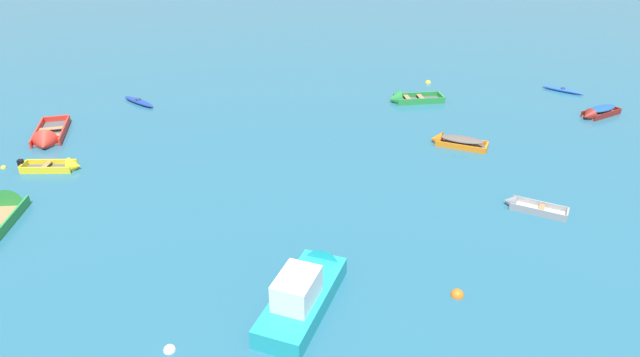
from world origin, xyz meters
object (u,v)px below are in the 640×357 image
(kayak_blue_midfield_right, at_px, (563,90))
(mooring_buoy_trailing, at_px, (428,83))
(rowboat_red_back_row_center, at_px, (47,140))
(rowboat_green_center, at_px, (5,208))
(rowboat_grey_far_back, at_px, (523,205))
(rowboat_green_far_right, at_px, (405,99))
(motor_launch_turquoise_outer_left, at_px, (307,289))
(mooring_buoy_between_boats_right, at_px, (457,295))
(kayak_deep_blue_back_row_left, at_px, (139,102))
(mooring_buoy_far_field, at_px, (4,168))
(mooring_buoy_between_boats_left, at_px, (170,350))
(rowboat_maroon_cluster_inner, at_px, (597,113))
(rowboat_orange_cluster_outer, at_px, (452,141))
(rowboat_yellow_foreground_center, at_px, (61,167))

(kayak_blue_midfield_right, distance_m, mooring_buoy_trailing, 9.71)
(rowboat_red_back_row_center, xyz_separation_m, rowboat_green_center, (0.48, -7.90, 0.01))
(mooring_buoy_trailing, bearing_deg, rowboat_grey_far_back, -95.28)
(rowboat_green_far_right, bearing_deg, motor_launch_turquoise_outer_left, -115.25)
(mooring_buoy_between_boats_right, bearing_deg, kayak_blue_midfield_right, 52.17)
(kayak_deep_blue_back_row_left, bearing_deg, rowboat_green_center, -104.87)
(rowboat_green_center, bearing_deg, mooring_buoy_far_field, 110.64)
(rowboat_green_far_right, distance_m, mooring_buoy_between_boats_left, 25.46)
(mooring_buoy_between_boats_left, bearing_deg, mooring_buoy_between_boats_right, 6.99)
(rowboat_maroon_cluster_inner, bearing_deg, rowboat_orange_cluster_outer, -164.72)
(rowboat_green_far_right, relative_size, mooring_buoy_between_boats_left, 9.81)
(rowboat_grey_far_back, bearing_deg, mooring_buoy_trailing, 84.72)
(rowboat_maroon_cluster_inner, relative_size, mooring_buoy_between_boats_right, 6.84)
(kayak_deep_blue_back_row_left, bearing_deg, rowboat_green_far_right, -7.20)
(kayak_blue_midfield_right, relative_size, mooring_buoy_between_boats_right, 5.20)
(rowboat_red_back_row_center, bearing_deg, mooring_buoy_between_boats_left, -63.79)
(mooring_buoy_trailing, distance_m, mooring_buoy_between_boats_left, 30.38)
(rowboat_grey_far_back, bearing_deg, rowboat_green_center, 172.55)
(rowboat_red_back_row_center, bearing_deg, rowboat_grey_far_back, -24.74)
(rowboat_green_far_right, bearing_deg, mooring_buoy_far_field, -163.70)
(rowboat_maroon_cluster_inner, bearing_deg, kayak_blue_midfield_right, 83.45)
(rowboat_green_far_right, relative_size, rowboat_maroon_cluster_inner, 1.17)
(kayak_blue_midfield_right, xyz_separation_m, mooring_buoy_far_field, (-35.88, -7.44, -0.13))
(rowboat_green_center, bearing_deg, kayak_deep_blue_back_row_left, 75.13)
(rowboat_maroon_cluster_inner, xyz_separation_m, motor_launch_turquoise_outer_left, (-20.81, -15.14, 0.27))
(kayak_blue_midfield_right, xyz_separation_m, mooring_buoy_between_boats_left, (-25.93, -21.86, -0.13))
(kayak_blue_midfield_right, height_order, mooring_buoy_far_field, kayak_blue_midfield_right)
(kayak_deep_blue_back_row_left, xyz_separation_m, mooring_buoy_between_boats_right, (14.32, -22.47, -0.15))
(motor_launch_turquoise_outer_left, distance_m, rowboat_orange_cluster_outer, 15.70)
(rowboat_yellow_foreground_center, bearing_deg, rowboat_grey_far_back, -18.11)
(mooring_buoy_trailing, bearing_deg, kayak_blue_midfield_right, -20.66)
(rowboat_grey_far_back, relative_size, mooring_buoy_between_boats_left, 6.95)
(rowboat_green_far_right, relative_size, mooring_buoy_between_boats_right, 8.00)
(mooring_buoy_far_field, distance_m, mooring_buoy_trailing, 28.92)
(mooring_buoy_far_field, bearing_deg, kayak_deep_blue_back_row_left, 59.14)
(rowboat_green_center, relative_size, mooring_buoy_trailing, 10.58)
(rowboat_orange_cluster_outer, relative_size, mooring_buoy_far_field, 11.24)
(mooring_buoy_between_boats_right, bearing_deg, motor_launch_turquoise_outer_left, 174.93)
(mooring_buoy_between_boats_right, bearing_deg, mooring_buoy_trailing, 73.91)
(rowboat_orange_cluster_outer, relative_size, rowboat_grey_far_back, 1.21)
(rowboat_grey_far_back, height_order, rowboat_green_center, rowboat_green_center)
(mooring_buoy_between_boats_right, xyz_separation_m, mooring_buoy_trailing, (6.94, 24.07, 0.00))
(motor_launch_turquoise_outer_left, xyz_separation_m, rowboat_grey_far_back, (10.57, 4.90, -0.40))
(rowboat_maroon_cluster_inner, relative_size, kayak_deep_blue_back_row_left, 1.18)
(motor_launch_turquoise_outer_left, distance_m, mooring_buoy_between_boats_right, 5.41)
(kayak_blue_midfield_right, height_order, mooring_buoy_trailing, kayak_blue_midfield_right)
(rowboat_yellow_foreground_center, distance_m, mooring_buoy_trailing, 26.35)
(mooring_buoy_far_field, bearing_deg, mooring_buoy_between_boats_left, -55.38)
(rowboat_grey_far_back, bearing_deg, rowboat_red_back_row_center, 155.26)
(rowboat_maroon_cluster_inner, bearing_deg, rowboat_grey_far_back, -134.98)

